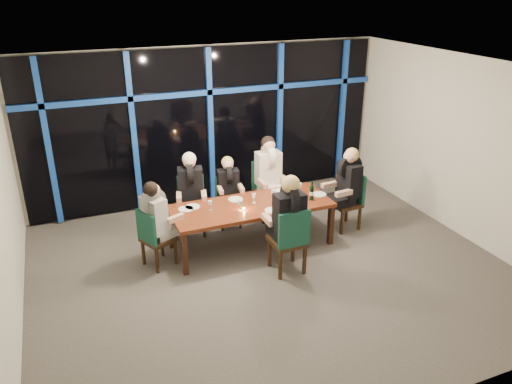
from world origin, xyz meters
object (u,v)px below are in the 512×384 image
wine_bottle (312,193)px  chair_near_mid (290,238)px  chair_end_right (350,198)px  chair_far_right (267,186)px  diner_near_mid (288,210)px  chair_far_left (191,202)px  chair_far_mid (228,199)px  chair_end_left (153,236)px  diner_far_right (269,166)px  diner_far_mid (228,182)px  dining_table (251,208)px  water_pitcher (293,198)px  diner_end_right (347,177)px  diner_end_left (156,211)px  diner_far_left (190,182)px

wine_bottle → chair_near_mid: bearing=-133.8°
chair_end_right → chair_near_mid: (-1.64, -0.98, 0.03)m
chair_far_right → diner_near_mid: bearing=-103.6°
chair_far_left → chair_end_right: chair_end_right is taller
chair_far_left → chair_far_mid: bearing=14.8°
chair_end_left → diner_far_right: diner_far_right is taller
chair_far_mid → diner_far_mid: 0.36m
chair_far_right → diner_near_mid: (-0.48, -1.87, 0.43)m
chair_far_left → chair_end_left: 1.27m
chair_far_mid → chair_end_left: (-1.53, -0.96, 0.04)m
chair_far_right → chair_near_mid: 2.02m
dining_table → chair_far_mid: chair_far_mid is taller
chair_end_left → water_pitcher: 2.29m
water_pitcher → dining_table: bearing=165.2°
chair_end_left → diner_far_right: size_ratio=0.92×
chair_far_left → diner_end_right: 2.72m
chair_far_right → wine_bottle: 1.23m
water_pitcher → diner_end_right: bearing=10.5°
dining_table → diner_far_mid: 0.86m
chair_far_left → chair_near_mid: (0.97, -1.89, 0.04)m
chair_end_left → chair_end_right: (3.46, 0.03, 0.03)m
dining_table → diner_far_right: bearing=51.5°
diner_end_left → chair_end_right: bearing=-114.5°
dining_table → chair_far_mid: 0.93m
diner_end_right → diner_near_mid: bearing=-64.8°
chair_near_mid → diner_near_mid: 0.43m
diner_end_left → diner_near_mid: diner_near_mid is taller
diner_far_mid → diner_end_left: (-1.44, -0.85, 0.07)m
diner_end_right → water_pitcher: 1.13m
chair_far_right → chair_near_mid: bearing=-103.0°
chair_far_right → diner_end_right: bearing=-41.9°
diner_far_left → chair_near_mid: bearing=-48.2°
chair_near_mid → chair_far_right: bearing=-103.5°
chair_end_right → diner_end_right: 0.41m
dining_table → chair_end_left: bearing=-178.4°
diner_far_left → diner_end_right: 2.68m
chair_end_left → diner_end_right: size_ratio=0.97×
chair_far_right → diner_far_left: 1.52m
chair_far_mid → chair_far_right: (0.78, 0.05, 0.10)m
diner_far_left → diner_end_left: size_ratio=1.05×
diner_far_right → chair_far_right: bearing=90.0°
chair_far_mid → wine_bottle: bearing=-38.2°
diner_far_right → wine_bottle: size_ratio=3.23×
dining_table → wine_bottle: size_ratio=8.15×
chair_far_mid → diner_far_left: diner_far_left is taller
chair_end_right → water_pitcher: chair_end_right is taller
chair_near_mid → diner_far_mid: diner_far_mid is taller
chair_far_mid → diner_end_right: (1.85, -0.94, 0.47)m
chair_end_right → diner_end_left: size_ratio=1.09×
chair_near_mid → diner_far_mid: 1.88m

